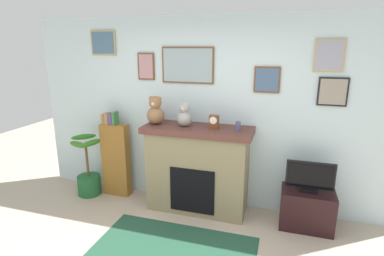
% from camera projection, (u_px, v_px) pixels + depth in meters
% --- Properties ---
extents(back_wall, '(5.20, 0.15, 2.60)m').
position_uv_depth(back_wall, '(208.00, 113.00, 4.23)').
color(back_wall, silver).
rests_on(back_wall, ground_plane).
extents(fireplace, '(1.44, 0.57, 1.18)m').
position_uv_depth(fireplace, '(198.00, 168.00, 4.14)').
color(fireplace, '#847756').
rests_on(fireplace, ground_plane).
extents(bookshelf, '(0.41, 0.16, 1.29)m').
position_uv_depth(bookshelf, '(116.00, 158.00, 4.56)').
color(bookshelf, brown).
rests_on(bookshelf, ground_plane).
extents(potted_plant, '(0.51, 0.50, 0.91)m').
position_uv_depth(potted_plant, '(88.00, 176.00, 4.63)').
color(potted_plant, '#1E592D').
rests_on(potted_plant, ground_plane).
extents(tv_stand, '(0.63, 0.40, 0.49)m').
position_uv_depth(tv_stand, '(307.00, 209.00, 3.79)').
color(tv_stand, black).
rests_on(tv_stand, ground_plane).
extents(television, '(0.56, 0.14, 0.38)m').
position_uv_depth(television, '(310.00, 177.00, 3.67)').
color(television, black).
rests_on(television, tv_stand).
extents(area_rug, '(1.81, 0.94, 0.01)m').
position_uv_depth(area_rug, '(174.00, 248.00, 3.43)').
color(area_rug, '#224B36').
rests_on(area_rug, ground_plane).
extents(candle_jar, '(0.07, 0.07, 0.12)m').
position_uv_depth(candle_jar, '(238.00, 126.00, 3.81)').
color(candle_jar, '#4C517A').
rests_on(candle_jar, fireplace).
extents(mantel_clock, '(0.12, 0.09, 0.17)m').
position_uv_depth(mantel_clock, '(214.00, 122.00, 3.89)').
color(mantel_clock, brown).
rests_on(mantel_clock, fireplace).
extents(teddy_bear_grey, '(0.24, 0.24, 0.38)m').
position_uv_depth(teddy_bear_grey, '(156.00, 112.00, 4.10)').
color(teddy_bear_grey, '#8F6442').
rests_on(teddy_bear_grey, fireplace).
extents(teddy_bear_cream, '(0.20, 0.20, 0.32)m').
position_uv_depth(teddy_bear_cream, '(184.00, 115.00, 3.98)').
color(teddy_bear_cream, '#9A9B95').
rests_on(teddy_bear_cream, fireplace).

